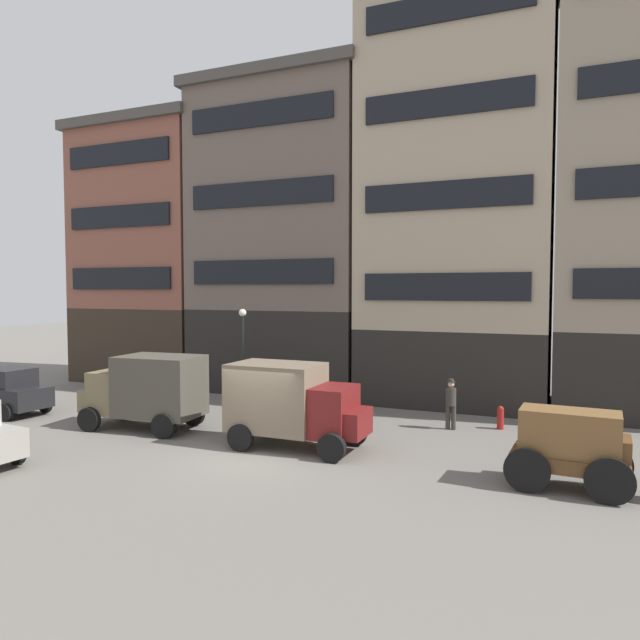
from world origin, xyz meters
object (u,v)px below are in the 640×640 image
cargo_wagon (572,444)px  pedestrian_officer (451,402)px  delivery_truck_near (146,389)px  streetlamp_curbside (243,343)px  sedan_dark (6,391)px  delivery_truck_far (293,403)px  fire_hydrant_curbside (500,417)px

cargo_wagon → pedestrian_officer: bearing=127.5°
delivery_truck_near → pedestrian_officer: delivery_truck_near is taller
delivery_truck_near → pedestrian_officer: 10.78m
pedestrian_officer → streetlamp_curbside: streetlamp_curbside is taller
cargo_wagon → sedan_dark: 20.54m
delivery_truck_near → delivery_truck_far: same height
delivery_truck_far → pedestrian_officer: (4.08, 4.32, -0.44)m
cargo_wagon → pedestrian_officer: 6.34m
fire_hydrant_curbside → sedan_dark: bearing=-164.4°
streetlamp_curbside → delivery_truck_near: bearing=-103.3°
delivery_truck_near → pedestrian_officer: size_ratio=2.49×
sedan_dark → pedestrian_officer: size_ratio=2.12×
delivery_truck_near → fire_hydrant_curbside: size_ratio=5.39×
cargo_wagon → delivery_truck_far: bearing=174.8°
sedan_dark → fire_hydrant_curbside: size_ratio=4.58×
streetlamp_curbside → fire_hydrant_curbside: (10.41, 0.12, -2.24)m
sedan_dark → fire_hydrant_curbside: sedan_dark is taller
delivery_truck_far → streetlamp_curbside: 6.93m
pedestrian_officer → cargo_wagon: bearing=-52.5°
delivery_truck_far → streetlamp_curbside: streetlamp_curbside is taller
cargo_wagon → streetlamp_curbside: bearing=156.0°
pedestrian_officer → fire_hydrant_curbside: bearing=24.3°
delivery_truck_far → fire_hydrant_curbside: 7.67m
cargo_wagon → delivery_truck_far: size_ratio=0.68×
streetlamp_curbside → pedestrian_officer: bearing=-3.9°
delivery_truck_near → delivery_truck_far: 5.85m
delivery_truck_far → sedan_dark: size_ratio=1.15×
sedan_dark → streetlamp_curbside: streetlamp_curbside is taller
pedestrian_officer → streetlamp_curbside: size_ratio=0.44×
delivery_truck_far → pedestrian_officer: size_ratio=2.43×
delivery_truck_near → fire_hydrant_curbside: 12.57m
cargo_wagon → fire_hydrant_curbside: 6.22m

